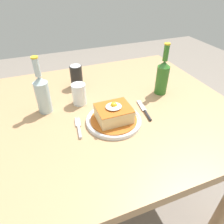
{
  "coord_description": "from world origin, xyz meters",
  "views": [
    {
      "loc": [
        -0.31,
        -0.78,
        1.31
      ],
      "look_at": [
        -0.04,
        -0.1,
        0.79
      ],
      "focal_mm": 33.12,
      "sensor_mm": 36.0,
      "label": 1
    }
  ],
  "objects": [
    {
      "name": "beer_bottle_clear",
      "position": [
        -0.31,
        0.07,
        0.85
      ],
      "size": [
        0.06,
        0.06,
        0.27
      ],
      "color": "#ADC6CC",
      "rests_on": "dining_table"
    },
    {
      "name": "dining_table",
      "position": [
        0.0,
        0.0,
        0.64
      ],
      "size": [
        1.16,
        1.03,
        0.75
      ],
      "color": "#A87F56",
      "rests_on": "ground_plane"
    },
    {
      "name": "ground_plane",
      "position": [
        0.0,
        0.0,
        0.0
      ],
      "size": [
        6.0,
        6.0,
        0.0
      ],
      "primitive_type": "plane",
      "color": "slate"
    },
    {
      "name": "beer_bottle_green",
      "position": [
        0.29,
        0.02,
        0.85
      ],
      "size": [
        0.06,
        0.06,
        0.27
      ],
      "color": "#2D6B23",
      "rests_on": "dining_table"
    },
    {
      "name": "sandwich_meal",
      "position": [
        -0.04,
        -0.12,
        0.79
      ],
      "size": [
        0.2,
        0.2,
        0.09
      ],
      "color": "#B75B1E",
      "rests_on": "main_plate"
    },
    {
      "name": "main_plate",
      "position": [
        -0.04,
        -0.12,
        0.76
      ],
      "size": [
        0.24,
        0.24,
        0.02
      ],
      "color": "white",
      "rests_on": "dining_table"
    },
    {
      "name": "knife",
      "position": [
        0.12,
        -0.12,
        0.75
      ],
      "size": [
        0.04,
        0.17,
        0.01
      ],
      "color": "#262628",
      "rests_on": "dining_table"
    },
    {
      "name": "fork",
      "position": [
        -0.2,
        -0.12,
        0.75
      ],
      "size": [
        0.03,
        0.14,
        0.01
      ],
      "color": "silver",
      "rests_on": "dining_table"
    },
    {
      "name": "drinking_glass",
      "position": [
        -0.14,
        0.08,
        0.79
      ],
      "size": [
        0.07,
        0.07,
        0.1
      ],
      "color": "silver",
      "rests_on": "dining_table"
    },
    {
      "name": "soda_can",
      "position": [
        -0.11,
        0.26,
        0.81
      ],
      "size": [
        0.07,
        0.07,
        0.12
      ],
      "color": "black",
      "rests_on": "dining_table"
    }
  ]
}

